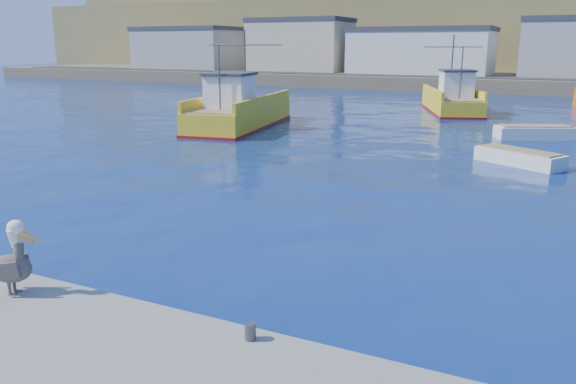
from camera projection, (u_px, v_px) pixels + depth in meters
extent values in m
plane|color=navy|center=(213.00, 269.00, 14.18)|extent=(260.00, 260.00, 0.00)
cylinder|color=#4C4C4C|center=(250.00, 332.00, 9.80)|extent=(0.20, 0.20, 0.30)
cube|color=brown|center=(502.00, 80.00, 76.74)|extent=(160.00, 30.00, 1.60)
cube|color=brown|center=(519.00, 41.00, 98.07)|extent=(180.00, 40.00, 14.00)
cube|color=brown|center=(529.00, 16.00, 114.23)|extent=(200.00, 40.00, 24.00)
cube|color=#2D2D2D|center=(493.00, 77.00, 66.93)|extent=(150.00, 5.00, 0.10)
cube|color=gray|center=(189.00, 50.00, 91.49)|extent=(16.00, 10.00, 6.00)
cube|color=#333338|center=(188.00, 29.00, 90.65)|extent=(16.32, 10.20, 0.60)
cube|color=tan|center=(301.00, 47.00, 82.99)|extent=(14.00, 9.00, 7.00)
cube|color=#333338|center=(301.00, 20.00, 82.02)|extent=(14.28, 9.18, 0.60)
cube|color=silver|center=(422.00, 53.00, 75.66)|extent=(18.00, 11.00, 5.50)
cube|color=#333338|center=(423.00, 29.00, 74.88)|extent=(18.36, 11.22, 0.60)
cube|color=yellow|center=(240.00, 116.00, 38.44)|extent=(5.47, 11.68, 1.46)
cube|color=yellow|center=(264.00, 101.00, 37.68)|extent=(1.96, 10.90, 0.70)
cube|color=yellow|center=(216.00, 100.00, 38.65)|extent=(1.96, 10.90, 0.70)
cube|color=maroon|center=(240.00, 126.00, 38.61)|extent=(5.58, 11.91, 0.25)
cube|color=#8C7251|center=(240.00, 105.00, 38.24)|extent=(5.11, 11.19, 0.10)
cube|color=white|center=(230.00, 91.00, 36.41)|extent=(3.03, 3.19, 2.00)
cube|color=#333338|center=(230.00, 74.00, 36.13)|extent=(3.27, 3.55, 0.15)
cylinder|color=#4C4C4C|center=(245.00, 67.00, 38.66)|extent=(0.14, 0.14, 5.00)
cylinder|color=#4C4C4C|center=(219.00, 78.00, 34.62)|extent=(0.11, 0.11, 4.00)
cylinder|color=#4C4C4C|center=(245.00, 45.00, 38.27)|extent=(5.19, 0.91, 0.08)
cube|color=yellow|center=(451.00, 104.00, 46.87)|extent=(6.64, 10.41, 1.28)
cube|color=yellow|center=(472.00, 92.00, 46.48)|extent=(3.57, 9.11, 0.70)
cube|color=yellow|center=(433.00, 92.00, 46.75)|extent=(3.57, 9.11, 0.70)
cube|color=maroon|center=(451.00, 111.00, 47.02)|extent=(6.77, 10.62, 0.25)
cube|color=#8C7251|center=(452.00, 96.00, 46.69)|extent=(6.24, 9.95, 0.10)
cube|color=white|center=(456.00, 84.00, 45.00)|extent=(3.09, 3.14, 2.00)
cube|color=#333338|center=(457.00, 70.00, 44.72)|extent=(3.36, 3.48, 0.15)
cylinder|color=#4C4C4C|center=(452.00, 65.00, 47.01)|extent=(0.15, 0.15, 5.00)
cylinder|color=#4C4C4C|center=(461.00, 74.00, 43.35)|extent=(0.13, 0.13, 4.00)
cylinder|color=#4C4C4C|center=(453.00, 47.00, 46.63)|extent=(4.49, 1.74, 0.08)
cube|color=silver|center=(213.00, 123.00, 38.26)|extent=(3.87, 4.56, 0.90)
cube|color=#8C7251|center=(213.00, 116.00, 38.13)|extent=(3.34, 4.00, 0.09)
cube|color=silver|center=(519.00, 159.00, 26.44)|extent=(4.21, 3.28, 0.81)
cube|color=#8C7251|center=(520.00, 150.00, 26.32)|extent=(3.71, 2.81, 0.08)
cube|color=silver|center=(534.00, 134.00, 33.71)|extent=(4.72, 3.29, 0.90)
cube|color=#8C7251|center=(535.00, 126.00, 33.58)|extent=(4.18, 2.79, 0.09)
cylinder|color=#595451|center=(10.00, 288.00, 11.54)|extent=(0.09, 0.09, 0.30)
cube|color=#595451|center=(13.00, 295.00, 11.57)|extent=(0.19, 0.17, 0.02)
cylinder|color=#595451|center=(14.00, 284.00, 11.72)|extent=(0.09, 0.09, 0.30)
cube|color=#595451|center=(18.00, 291.00, 11.76)|extent=(0.19, 0.17, 0.02)
ellipsoid|color=#38332D|center=(11.00, 269.00, 11.53)|extent=(1.01, 0.83, 0.60)
cube|color=#38332D|center=(3.00, 272.00, 11.30)|extent=(0.64, 0.33, 0.44)
cube|color=#38332D|center=(15.00, 263.00, 11.75)|extent=(0.64, 0.33, 0.44)
cylinder|color=#38332D|center=(19.00, 254.00, 11.44)|extent=(0.31, 0.37, 0.47)
cylinder|color=white|center=(14.00, 237.00, 11.35)|extent=(0.30, 0.36, 0.45)
ellipsoid|color=white|center=(16.00, 227.00, 11.29)|extent=(0.43, 0.39, 0.30)
cone|color=gold|center=(30.00, 236.00, 11.33)|extent=(0.61, 0.38, 0.41)
cube|color=tan|center=(25.00, 238.00, 11.35)|extent=(0.35, 0.20, 0.26)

